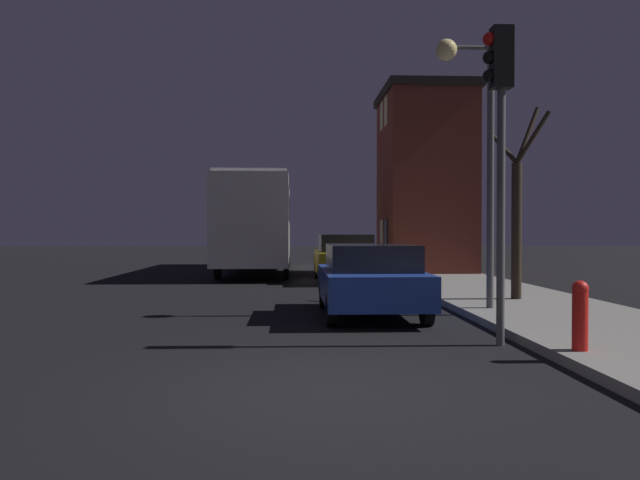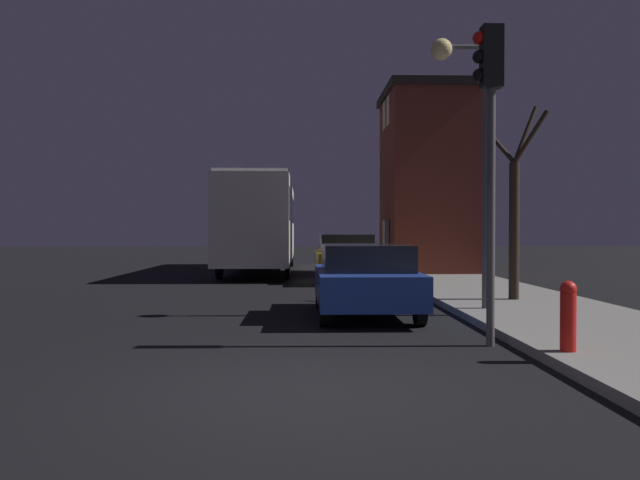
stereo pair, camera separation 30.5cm
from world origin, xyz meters
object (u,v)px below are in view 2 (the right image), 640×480
object	(u,v)px
bare_tree	(515,211)
car_mid_lane	(345,258)
fire_hydrant	(568,314)
streetlamp	(467,119)
bus	(261,218)
car_near_lane	(365,279)
traffic_light	(489,118)

from	to	relation	value
bare_tree	car_mid_lane	size ratio (longest dim) A/B	1.06
fire_hydrant	streetlamp	bearing A→B (deg)	91.91
bare_tree	bus	world-z (taller)	bare_tree
car_near_lane	fire_hydrant	xyz separation A→B (m)	(2.18, -4.35, -0.12)
bus	bare_tree	bearing A→B (deg)	-60.53
bare_tree	car_mid_lane	bearing A→B (deg)	117.45
car_mid_lane	fire_hydrant	size ratio (longest dim) A/B	4.58
car_near_lane	streetlamp	bearing A→B (deg)	2.01
streetlamp	fire_hydrant	bearing A→B (deg)	-88.09
streetlamp	fire_hydrant	world-z (taller)	streetlamp
car_near_lane	bus	bearing A→B (deg)	102.48
bare_tree	car_near_lane	bearing A→B (deg)	-154.34
traffic_light	car_near_lane	distance (m)	4.38
traffic_light	bare_tree	size ratio (longest dim) A/B	1.06
fire_hydrant	traffic_light	bearing A→B (deg)	120.97
streetlamp	car_mid_lane	xyz separation A→B (m)	(-1.84, 8.16, -3.11)
traffic_light	fire_hydrant	bearing A→B (deg)	-59.03
car_mid_lane	bus	bearing A→B (deg)	121.98
traffic_light	bare_tree	bearing A→B (deg)	67.03
car_mid_lane	fire_hydrant	distance (m)	12.73
car_mid_lane	traffic_light	bearing A→B (deg)	-83.52
streetlamp	bare_tree	distance (m)	2.88
bare_tree	car_mid_lane	xyz separation A→B (m)	(-3.38, 6.51, -1.33)
streetlamp	car_near_lane	xyz separation A→B (m)	(-2.03, -0.07, -3.17)
car_near_lane	car_mid_lane	world-z (taller)	car_mid_lane
car_mid_lane	fire_hydrant	world-z (taller)	car_mid_lane
bare_tree	fire_hydrant	size ratio (longest dim) A/B	4.88
streetlamp	car_mid_lane	distance (m)	8.93
traffic_light	car_mid_lane	distance (m)	11.78
bus	car_mid_lane	size ratio (longest dim) A/B	2.80
streetlamp	bus	size ratio (longest dim) A/B	0.46
bus	car_mid_lane	xyz separation A→B (m)	(3.12, -4.99, -1.39)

